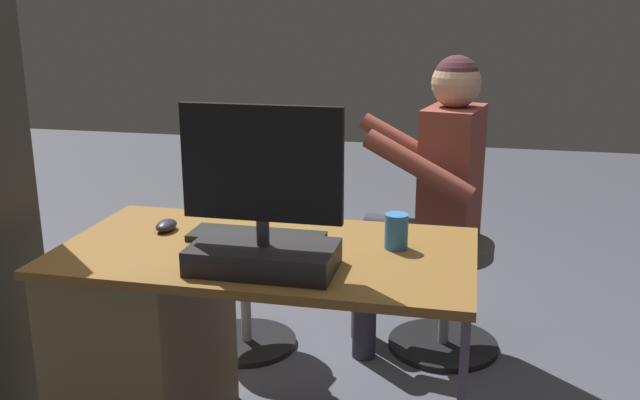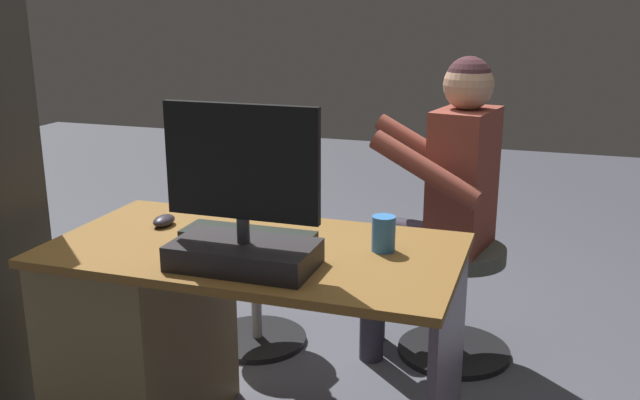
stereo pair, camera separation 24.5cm
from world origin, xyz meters
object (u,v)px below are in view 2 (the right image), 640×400
at_px(monitor, 243,220).
at_px(desk, 168,331).
at_px(keyboard, 248,234).
at_px(person, 443,185).
at_px(visitor_chair, 457,293).
at_px(office_chair_teddy, 256,281).
at_px(teddy_bear, 255,203).
at_px(cup, 384,234).
at_px(tv_remote, 203,236).
at_px(computer_mouse, 164,221).

bearing_deg(monitor, desk, -25.05).
bearing_deg(keyboard, monitor, 111.72).
distance_m(monitor, keyboard, 0.28).
height_order(desk, person, person).
height_order(visitor_chair, person, person).
height_order(desk, office_chair_teddy, desk).
bearing_deg(teddy_bear, cup, 137.16).
xyz_separation_m(cup, person, (-0.06, -0.78, -0.04)).
height_order(monitor, keyboard, monitor).
relative_size(tv_remote, visitor_chair, 0.31).
height_order(keyboard, visitor_chair, keyboard).
distance_m(keyboard, cup, 0.43).
height_order(computer_mouse, cup, cup).
bearing_deg(keyboard, person, -121.53).
distance_m(monitor, computer_mouse, 0.49).
bearing_deg(office_chair_teddy, tv_remote, 100.91).
relative_size(tv_remote, person, 0.12).
bearing_deg(cup, desk, 6.63).
bearing_deg(office_chair_teddy, visitor_chair, -168.96).
relative_size(monitor, keyboard, 1.09).
xyz_separation_m(desk, tv_remote, (-0.14, -0.01, 0.34)).
bearing_deg(cup, computer_mouse, -0.61).
bearing_deg(tv_remote, person, -123.23).
distance_m(office_chair_teddy, person, 0.89).
height_order(office_chair_teddy, teddy_bear, teddy_bear).
xyz_separation_m(computer_mouse, tv_remote, (-0.18, 0.08, -0.01)).
xyz_separation_m(monitor, teddy_bear, (0.36, -0.90, -0.22)).
bearing_deg(office_chair_teddy, cup, 137.66).
bearing_deg(desk, visitor_chair, -133.38).
xyz_separation_m(desk, person, (-0.75, -0.86, 0.35)).
xyz_separation_m(monitor, computer_mouse, (0.41, -0.26, -0.12)).
height_order(keyboard, office_chair_teddy, keyboard).
relative_size(keyboard, tv_remote, 2.80).
relative_size(computer_mouse, office_chair_teddy, 0.20).
distance_m(desk, office_chair_teddy, 0.72).
xyz_separation_m(desk, cup, (-0.70, -0.08, 0.39)).
bearing_deg(tv_remote, office_chair_teddy, -76.30).
relative_size(monitor, teddy_bear, 1.37).
bearing_deg(person, monitor, 69.09).
relative_size(computer_mouse, person, 0.08).
relative_size(keyboard, teddy_bear, 1.26).
bearing_deg(office_chair_teddy, teddy_bear, -90.00).
bearing_deg(keyboard, cup, -178.20).
bearing_deg(office_chair_teddy, person, -168.96).
distance_m(desk, keyboard, 0.44).
height_order(keyboard, tv_remote, keyboard).
relative_size(tv_remote, office_chair_teddy, 0.31).
distance_m(monitor, tv_remote, 0.31).
distance_m(monitor, office_chair_teddy, 1.11).
height_order(keyboard, cup, cup).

